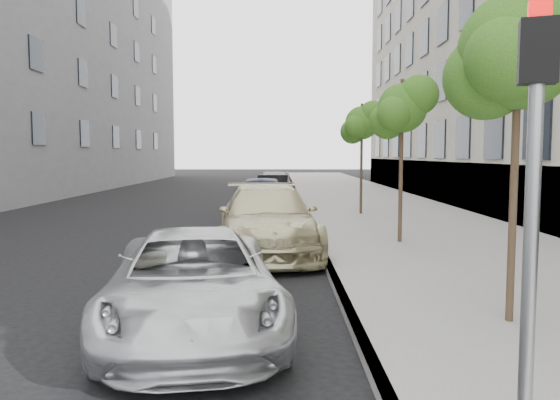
{
  "coord_description": "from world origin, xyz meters",
  "views": [
    {
      "loc": [
        0.18,
        -5.48,
        2.31
      ],
      "look_at": [
        0.2,
        4.2,
        1.5
      ],
      "focal_mm": 35.0,
      "sensor_mm": 36.0,
      "label": 1
    }
  ],
  "objects_px": {
    "sedan_blue": "(261,197)",
    "tree_mid": "(403,108)",
    "tree_near": "(521,50)",
    "sedan_rear": "(274,184)",
    "sedan_black": "(273,190)",
    "minivan": "(193,282)",
    "signal_pole": "(533,183)",
    "tree_far": "(363,123)",
    "suv": "(267,220)"
  },
  "relations": [
    {
      "from": "signal_pole",
      "to": "tree_near",
      "type": "bearing_deg",
      "value": 86.83
    },
    {
      "from": "tree_far",
      "to": "suv",
      "type": "height_order",
      "value": "tree_far"
    },
    {
      "from": "tree_mid",
      "to": "sedan_blue",
      "type": "bearing_deg",
      "value": 120.63
    },
    {
      "from": "sedan_black",
      "to": "sedan_rear",
      "type": "distance_m",
      "value": 4.97
    },
    {
      "from": "tree_near",
      "to": "minivan",
      "type": "xyz_separation_m",
      "value": [
        -4.17,
        0.01,
        -2.97
      ]
    },
    {
      "from": "tree_mid",
      "to": "minivan",
      "type": "xyz_separation_m",
      "value": [
        -4.17,
        -6.49,
        -2.79
      ]
    },
    {
      "from": "suv",
      "to": "sedan_rear",
      "type": "distance_m",
      "value": 17.71
    },
    {
      "from": "signal_pole",
      "to": "sedan_black",
      "type": "distance_m",
      "value": 21.9
    },
    {
      "from": "tree_near",
      "to": "sedan_rear",
      "type": "xyz_separation_m",
      "value": [
        -3.33,
        23.39,
        -2.96
      ]
    },
    {
      "from": "sedan_rear",
      "to": "tree_near",
      "type": "bearing_deg",
      "value": -78.59
    },
    {
      "from": "tree_near",
      "to": "sedan_blue",
      "type": "bearing_deg",
      "value": 106.17
    },
    {
      "from": "tree_mid",
      "to": "suv",
      "type": "xyz_separation_m",
      "value": [
        -3.33,
        -0.82,
        -2.65
      ]
    },
    {
      "from": "tree_far",
      "to": "sedan_rear",
      "type": "xyz_separation_m",
      "value": [
        -3.33,
        10.39,
        -2.79
      ]
    },
    {
      "from": "tree_far",
      "to": "signal_pole",
      "type": "height_order",
      "value": "tree_far"
    },
    {
      "from": "tree_near",
      "to": "tree_far",
      "type": "bearing_deg",
      "value": 90.0
    },
    {
      "from": "signal_pole",
      "to": "sedan_black",
      "type": "relative_size",
      "value": 0.78
    },
    {
      "from": "tree_mid",
      "to": "tree_far",
      "type": "height_order",
      "value": "tree_far"
    },
    {
      "from": "minivan",
      "to": "sedan_blue",
      "type": "height_order",
      "value": "sedan_blue"
    },
    {
      "from": "tree_far",
      "to": "sedan_rear",
      "type": "distance_m",
      "value": 11.26
    },
    {
      "from": "suv",
      "to": "sedan_black",
      "type": "distance_m",
      "value": 12.74
    },
    {
      "from": "tree_far",
      "to": "sedan_black",
      "type": "xyz_separation_m",
      "value": [
        -3.33,
        5.43,
        -2.78
      ]
    },
    {
      "from": "sedan_rear",
      "to": "sedan_black",
      "type": "bearing_deg",
      "value": -86.68
    },
    {
      "from": "tree_far",
      "to": "tree_mid",
      "type": "bearing_deg",
      "value": -90.0
    },
    {
      "from": "sedan_black",
      "to": "minivan",
      "type": "bearing_deg",
      "value": -89.43
    },
    {
      "from": "tree_near",
      "to": "minivan",
      "type": "bearing_deg",
      "value": 179.83
    },
    {
      "from": "tree_far",
      "to": "tree_near",
      "type": "bearing_deg",
      "value": -90.0
    },
    {
      "from": "signal_pole",
      "to": "tree_far",
      "type": "bearing_deg",
      "value": 104.02
    },
    {
      "from": "sedan_blue",
      "to": "tree_mid",
      "type": "bearing_deg",
      "value": -59.76
    },
    {
      "from": "tree_near",
      "to": "suv",
      "type": "xyz_separation_m",
      "value": [
        -3.33,
        5.68,
        -2.83
      ]
    },
    {
      "from": "sedan_black",
      "to": "suv",
      "type": "bearing_deg",
      "value": -86.82
    },
    {
      "from": "tree_near",
      "to": "tree_mid",
      "type": "xyz_separation_m",
      "value": [
        -0.0,
        6.5,
        -0.18
      ]
    },
    {
      "from": "sedan_blue",
      "to": "sedan_rear",
      "type": "height_order",
      "value": "sedan_blue"
    },
    {
      "from": "sedan_rear",
      "to": "suv",
      "type": "bearing_deg",
      "value": -86.68
    },
    {
      "from": "minivan",
      "to": "sedan_black",
      "type": "relative_size",
      "value": 1.15
    },
    {
      "from": "tree_near",
      "to": "suv",
      "type": "height_order",
      "value": "tree_near"
    },
    {
      "from": "tree_far",
      "to": "signal_pole",
      "type": "xyz_separation_m",
      "value": [
        -1.34,
        -16.33,
        -1.33
      ]
    },
    {
      "from": "tree_mid",
      "to": "suv",
      "type": "relative_size",
      "value": 0.75
    },
    {
      "from": "signal_pole",
      "to": "suv",
      "type": "xyz_separation_m",
      "value": [
        -1.99,
        9.02,
        -1.33
      ]
    },
    {
      "from": "tree_far",
      "to": "signal_pole",
      "type": "relative_size",
      "value": 1.29
    },
    {
      "from": "minivan",
      "to": "sedan_rear",
      "type": "distance_m",
      "value": 23.4
    },
    {
      "from": "minivan",
      "to": "sedan_blue",
      "type": "bearing_deg",
      "value": 79.45
    },
    {
      "from": "sedan_black",
      "to": "sedan_blue",
      "type": "bearing_deg",
      "value": -90.5
    },
    {
      "from": "minivan",
      "to": "sedan_rear",
      "type": "xyz_separation_m",
      "value": [
        0.84,
        23.38,
        0.01
      ]
    },
    {
      "from": "tree_mid",
      "to": "sedan_black",
      "type": "relative_size",
      "value": 1.0
    },
    {
      "from": "sedan_blue",
      "to": "sedan_black",
      "type": "height_order",
      "value": "sedan_blue"
    },
    {
      "from": "tree_near",
      "to": "sedan_black",
      "type": "xyz_separation_m",
      "value": [
        -3.33,
        18.43,
        -2.95
      ]
    },
    {
      "from": "sedan_blue",
      "to": "tree_near",
      "type": "bearing_deg",
      "value": -74.22
    },
    {
      "from": "tree_near",
      "to": "tree_mid",
      "type": "distance_m",
      "value": 6.5
    },
    {
      "from": "suv",
      "to": "sedan_black",
      "type": "relative_size",
      "value": 1.33
    },
    {
      "from": "tree_near",
      "to": "sedan_rear",
      "type": "bearing_deg",
      "value": 98.09
    }
  ]
}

